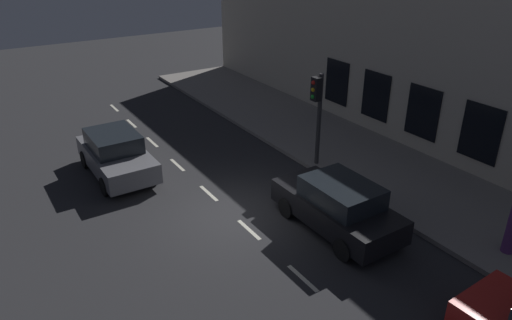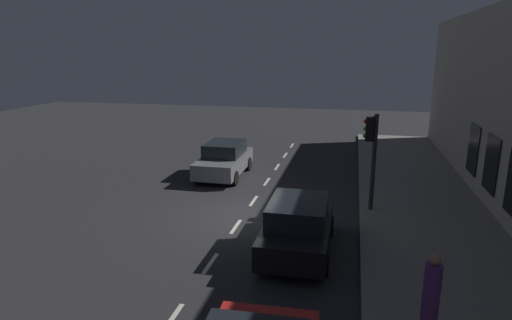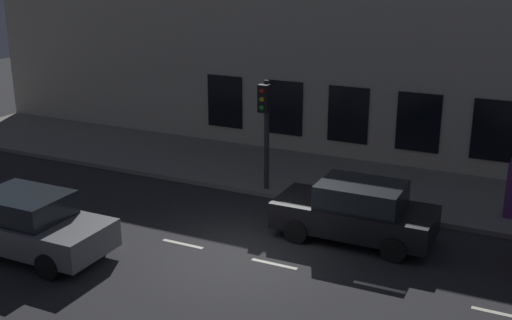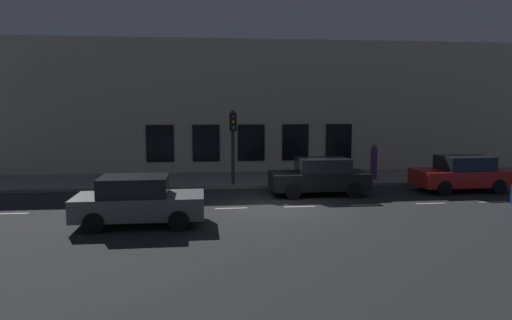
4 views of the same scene
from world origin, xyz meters
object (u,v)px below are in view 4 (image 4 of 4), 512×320
parked_car_0 (320,176)px  pedestrian_0 (374,162)px  traffic_light (233,135)px  parked_car_3 (138,201)px  parked_car_1 (461,174)px

parked_car_0 → pedestrian_0: bearing=-49.7°
traffic_light → parked_car_0: 4.43m
parked_car_0 → parked_car_3: (-4.34, 6.99, -0.00)m
traffic_light → parked_car_0: bearing=-119.7°
parked_car_3 → traffic_light: bearing=151.5°
pedestrian_0 → parked_car_0: bearing=178.0°
parked_car_0 → parked_car_1: same height
parked_car_0 → pedestrian_0: pedestrian_0 is taller
traffic_light → parked_car_1: (-1.91, -10.04, -1.66)m
parked_car_0 → parked_car_3: 8.23m
parked_car_3 → parked_car_0: bearing=121.5°
traffic_light → parked_car_1: 10.36m
traffic_light → parked_car_0: (-2.04, -3.57, -1.66)m
traffic_light → pedestrian_0: (0.98, -7.07, -1.46)m
parked_car_1 → pedestrian_0: 4.14m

